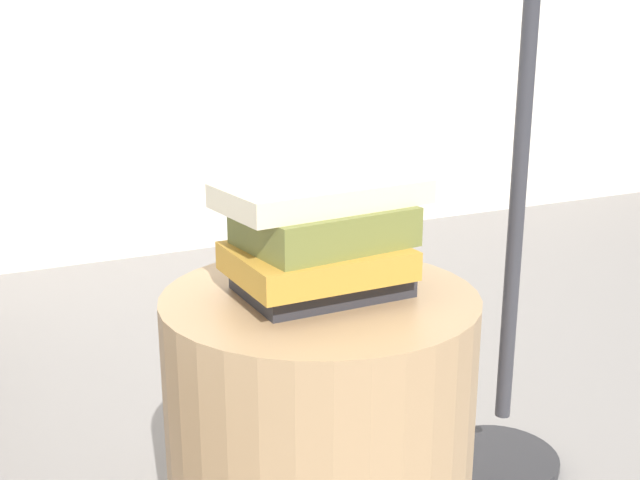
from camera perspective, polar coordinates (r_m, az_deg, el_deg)
name	(u,v)px	position (r m, az deg, el deg)	size (l,w,h in m)	color
side_table	(320,449)	(1.19, 0.00, -15.42)	(0.46, 0.46, 0.50)	tan
book_charcoal	(321,281)	(1.09, 0.10, -3.11)	(0.22, 0.16, 0.03)	#28282D
book_ochre	(316,261)	(1.06, -0.28, -1.57)	(0.23, 0.18, 0.04)	#B7842D
book_olive	(324,225)	(1.06, 0.30, 1.11)	(0.22, 0.16, 0.05)	olive
book_cream	(322,194)	(1.06, 0.16, 3.51)	(0.29, 0.15, 0.03)	beige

